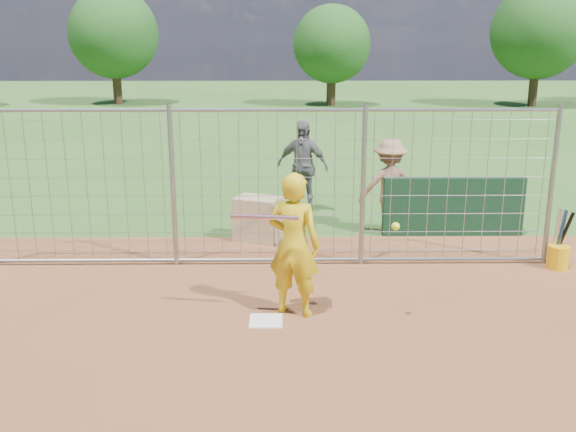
{
  "coord_description": "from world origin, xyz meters",
  "views": [
    {
      "loc": [
        0.2,
        -7.87,
        3.54
      ],
      "look_at": [
        0.3,
        0.8,
        1.15
      ],
      "focal_mm": 40.0,
      "sensor_mm": 36.0,
      "label": 1
    }
  ],
  "objects_px": {
    "bystander_c": "(389,186)",
    "bucket_with_bats": "(558,254)",
    "equipment_bin": "(258,219)",
    "bystander_b": "(302,166)",
    "batter": "(294,245)"
  },
  "relations": [
    {
      "from": "bystander_b",
      "to": "equipment_bin",
      "type": "distance_m",
      "value": 2.3
    },
    {
      "from": "batter",
      "to": "bystander_b",
      "type": "bearing_deg",
      "value": -72.74
    },
    {
      "from": "bystander_b",
      "to": "batter",
      "type": "bearing_deg",
      "value": -69.85
    },
    {
      "from": "equipment_bin",
      "to": "bucket_with_bats",
      "type": "relative_size",
      "value": 0.82
    },
    {
      "from": "bystander_c",
      "to": "bucket_with_bats",
      "type": "relative_size",
      "value": 1.82
    },
    {
      "from": "equipment_bin",
      "to": "bystander_b",
      "type": "bearing_deg",
      "value": 89.37
    },
    {
      "from": "bystander_c",
      "to": "equipment_bin",
      "type": "bearing_deg",
      "value": 8.03
    },
    {
      "from": "bystander_b",
      "to": "bucket_with_bats",
      "type": "xyz_separation_m",
      "value": [
        3.97,
        -3.61,
        -0.72
      ]
    },
    {
      "from": "batter",
      "to": "bucket_with_bats",
      "type": "xyz_separation_m",
      "value": [
        4.26,
        1.69,
        -0.72
      ]
    },
    {
      "from": "bystander_b",
      "to": "bucket_with_bats",
      "type": "height_order",
      "value": "bystander_b"
    },
    {
      "from": "batter",
      "to": "bucket_with_bats",
      "type": "distance_m",
      "value": 4.64
    },
    {
      "from": "bystander_c",
      "to": "equipment_bin",
      "type": "distance_m",
      "value": 2.56
    },
    {
      "from": "batter",
      "to": "equipment_bin",
      "type": "height_order",
      "value": "batter"
    },
    {
      "from": "batter",
      "to": "bystander_b",
      "type": "relative_size",
      "value": 1.0
    },
    {
      "from": "batter",
      "to": "equipment_bin",
      "type": "xyz_separation_m",
      "value": [
        -0.58,
        3.26,
        -0.56
      ]
    }
  ]
}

